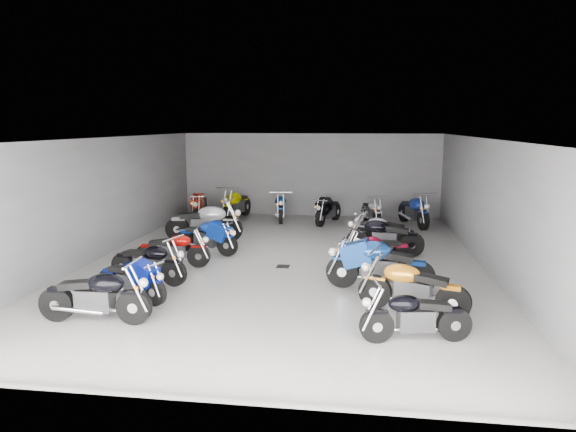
% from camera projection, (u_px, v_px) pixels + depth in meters
% --- Properties ---
extents(ground, '(14.00, 14.00, 0.00)m').
position_uv_depth(ground, '(286.00, 261.00, 13.46)').
color(ground, '#A29F99').
rests_on(ground, ground).
extents(wall_back, '(10.00, 0.10, 3.20)m').
position_uv_depth(wall_back, '(310.00, 175.00, 20.00)').
color(wall_back, gray).
rests_on(wall_back, ground).
extents(wall_left, '(0.10, 14.00, 3.20)m').
position_uv_depth(wall_left, '(102.00, 198.00, 13.82)').
color(wall_left, gray).
rests_on(wall_left, ground).
extents(wall_right, '(0.10, 14.00, 3.20)m').
position_uv_depth(wall_right, '(488.00, 205.00, 12.53)').
color(wall_right, gray).
rests_on(wall_right, ground).
extents(ceiling, '(10.00, 14.00, 0.04)m').
position_uv_depth(ceiling, '(286.00, 138.00, 12.89)').
color(ceiling, black).
rests_on(ceiling, wall_back).
extents(drain_grate, '(0.32, 0.32, 0.01)m').
position_uv_depth(drain_grate, '(283.00, 266.00, 12.97)').
color(drain_grate, black).
rests_on(drain_grate, ground).
extents(motorcycle_left_a, '(2.10, 0.42, 0.93)m').
position_uv_depth(motorcycle_left_a, '(96.00, 296.00, 9.23)').
color(motorcycle_left_a, black).
rests_on(motorcycle_left_a, ground).
extents(motorcycle_left_b, '(1.76, 0.84, 0.82)m').
position_uv_depth(motorcycle_left_b, '(132.00, 279.00, 10.42)').
color(motorcycle_left_b, black).
rests_on(motorcycle_left_b, ground).
extents(motorcycle_left_c, '(1.97, 0.65, 0.88)m').
position_uv_depth(motorcycle_left_c, '(149.00, 262.00, 11.58)').
color(motorcycle_left_c, black).
rests_on(motorcycle_left_c, ground).
extents(motorcycle_left_d, '(1.91, 0.42, 0.84)m').
position_uv_depth(motorcycle_left_d, '(173.00, 249.00, 12.87)').
color(motorcycle_left_d, black).
rests_on(motorcycle_left_d, ground).
extents(motorcycle_left_e, '(1.93, 0.70, 0.87)m').
position_uv_depth(motorcycle_left_e, '(207.00, 237.00, 14.20)').
color(motorcycle_left_e, black).
rests_on(motorcycle_left_e, ground).
extents(motorcycle_left_f, '(2.39, 0.52, 1.05)m').
position_uv_depth(motorcycle_left_f, '(205.00, 223.00, 15.74)').
color(motorcycle_left_f, black).
rests_on(motorcycle_left_f, ground).
extents(motorcycle_right_a, '(1.86, 0.51, 0.82)m').
position_uv_depth(motorcycle_right_a, '(414.00, 316.00, 8.42)').
color(motorcycle_right_a, black).
rests_on(motorcycle_right_a, ground).
extents(motorcycle_right_b, '(2.07, 0.80, 0.94)m').
position_uv_depth(motorcycle_right_b, '(412.00, 287.00, 9.70)').
color(motorcycle_right_b, black).
rests_on(motorcycle_right_b, ground).
extents(motorcycle_right_c, '(2.34, 0.59, 1.03)m').
position_uv_depth(motorcycle_right_c, '(378.00, 265.00, 11.03)').
color(motorcycle_right_c, black).
rests_on(motorcycle_right_c, ground).
extents(motorcycle_right_d, '(1.81, 0.84, 0.84)m').
position_uv_depth(motorcycle_right_d, '(377.00, 251.00, 12.71)').
color(motorcycle_right_d, black).
rests_on(motorcycle_right_d, ground).
extents(motorcycle_right_e, '(2.14, 0.57, 0.94)m').
position_uv_depth(motorcycle_right_e, '(384.00, 236.00, 14.12)').
color(motorcycle_right_e, black).
rests_on(motorcycle_right_e, ground).
extents(motorcycle_right_f, '(1.85, 0.75, 0.84)m').
position_uv_depth(motorcycle_right_f, '(383.00, 231.00, 15.11)').
color(motorcycle_right_f, black).
rests_on(motorcycle_right_f, ground).
extents(motorcycle_back_a, '(0.52, 2.20, 0.97)m').
position_uv_depth(motorcycle_back_a, '(200.00, 206.00, 19.21)').
color(motorcycle_back_a, black).
rests_on(motorcycle_back_a, ground).
extents(motorcycle_back_b, '(0.63, 2.33, 1.03)m').
position_uv_depth(motorcycle_back_b, '(237.00, 205.00, 19.35)').
color(motorcycle_back_b, black).
rests_on(motorcycle_back_b, ground).
extents(motorcycle_back_c, '(0.53, 2.13, 0.94)m').
position_uv_depth(motorcycle_back_c, '(280.00, 207.00, 19.09)').
color(motorcycle_back_c, black).
rests_on(motorcycle_back_c, ground).
extents(motorcycle_back_d, '(0.83, 2.02, 0.92)m').
position_uv_depth(motorcycle_back_d, '(328.00, 210.00, 18.51)').
color(motorcycle_back_d, black).
rests_on(motorcycle_back_d, ground).
extents(motorcycle_back_e, '(0.68, 1.91, 0.86)m').
position_uv_depth(motorcycle_back_e, '(372.00, 211.00, 18.45)').
color(motorcycle_back_e, black).
rests_on(motorcycle_back_e, ground).
extents(motorcycle_back_f, '(0.87, 2.22, 1.01)m').
position_uv_depth(motorcycle_back_f, '(414.00, 211.00, 18.04)').
color(motorcycle_back_f, black).
rests_on(motorcycle_back_f, ground).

